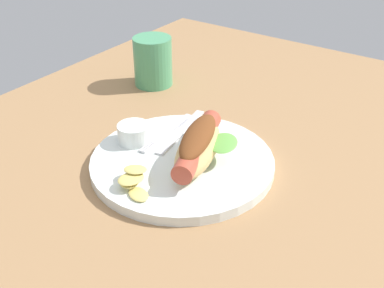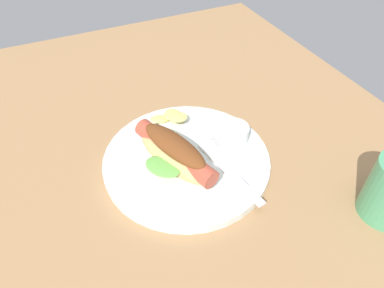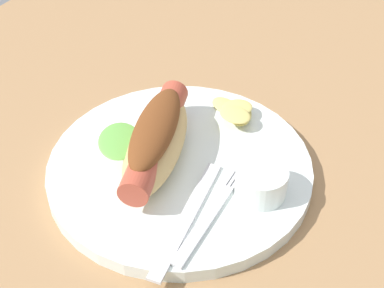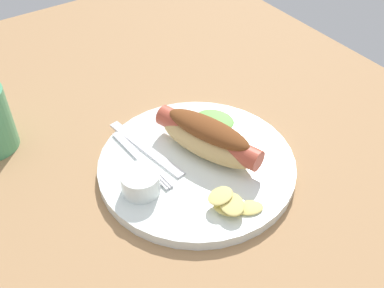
% 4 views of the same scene
% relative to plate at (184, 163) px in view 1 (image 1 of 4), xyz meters
% --- Properties ---
extents(ground_plane, '(1.20, 0.90, 0.02)m').
position_rel_plate_xyz_m(ground_plane, '(-0.03, -0.00, -0.02)').
color(ground_plane, '#9E754C').
extents(plate, '(0.29, 0.29, 0.02)m').
position_rel_plate_xyz_m(plate, '(0.00, 0.00, 0.00)').
color(plate, white).
rests_on(plate, ground_plane).
extents(hot_dog, '(0.17, 0.12, 0.06)m').
position_rel_plate_xyz_m(hot_dog, '(-0.01, 0.02, 0.04)').
color(hot_dog, tan).
rests_on(hot_dog, plate).
extents(sauce_ramekin, '(0.05, 0.05, 0.03)m').
position_rel_plate_xyz_m(sauce_ramekin, '(0.00, -0.10, 0.02)').
color(sauce_ramekin, white).
rests_on(sauce_ramekin, plate).
extents(fork, '(0.14, 0.02, 0.00)m').
position_rel_plate_xyz_m(fork, '(-0.05, -0.07, 0.01)').
color(fork, silver).
rests_on(fork, plate).
extents(knife, '(0.16, 0.04, 0.00)m').
position_rel_plate_xyz_m(knife, '(-0.06, -0.05, 0.01)').
color(knife, silver).
rests_on(knife, plate).
extents(chips_pile, '(0.06, 0.07, 0.02)m').
position_rel_plate_xyz_m(chips_pile, '(0.10, -0.02, 0.02)').
color(chips_pile, '#DBC96C').
rests_on(chips_pile, plate).
extents(drinking_cup, '(0.08, 0.08, 0.10)m').
position_rel_plate_xyz_m(drinking_cup, '(-0.22, -0.23, 0.04)').
color(drinking_cup, '#4C9E6B').
rests_on(drinking_cup, ground_plane).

